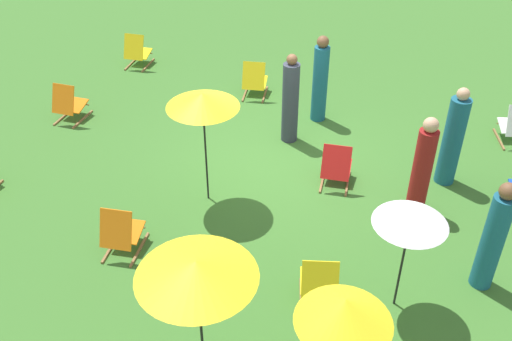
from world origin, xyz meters
The scene contains 16 objects.
ground_plane centered at (0.00, 0.00, 0.00)m, with size 40.00×40.00×0.00m, color #386B28.
deckchair_0 centered at (4.47, -2.60, 0.37)m, with size 0.56×0.81×0.83m.
deckchair_1 centered at (-1.19, 0.44, 0.37)m, with size 0.57×0.82×0.83m.
deckchair_3 centered at (-1.64, 3.19, 0.37)m, with size 0.68×0.87×0.83m.
deckchair_4 centered at (1.29, -2.15, 0.37)m, with size 0.62×0.84×0.83m.
deckchair_5 centered at (1.37, 3.21, 0.37)m, with size 0.59×0.83×0.83m.
deckchair_9 centered at (4.45, 0.17, 0.37)m, with size 0.52×0.78×0.83m.
umbrella_0 centered at (-0.69, 4.79, 1.81)m, with size 1.30×1.30×1.92m.
umbrella_1 centered at (-2.21, 4.57, 1.56)m, with size 1.02×1.02×1.72m.
umbrella_2 centered at (-2.62, 2.82, 1.58)m, with size 0.94×0.94×1.74m.
umbrella_3 centered at (0.72, 1.57, 1.86)m, with size 1.13×1.13×1.98m.
person_0 centered at (-3.69, 2.01, 0.83)m, with size 0.34×0.34×1.74m.
person_1 centered at (0.02, -0.70, 0.84)m, with size 0.34×0.34×1.78m.
person_2 centered at (-2.59, 0.62, 0.82)m, with size 0.31×0.31×1.71m.
person_3 centered at (-0.29, -1.67, 0.86)m, with size 0.43×0.43×1.80m.
person_4 centered at (-2.96, -0.34, 0.85)m, with size 0.40×0.40×1.81m.
Camera 1 is at (-2.75, 8.54, 6.03)m, focal length 40.58 mm.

